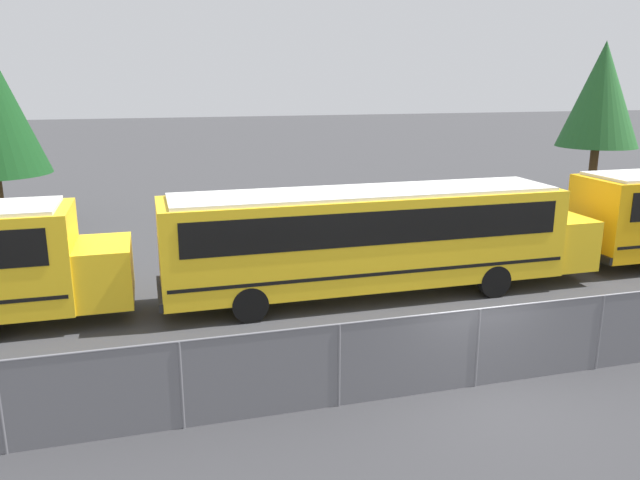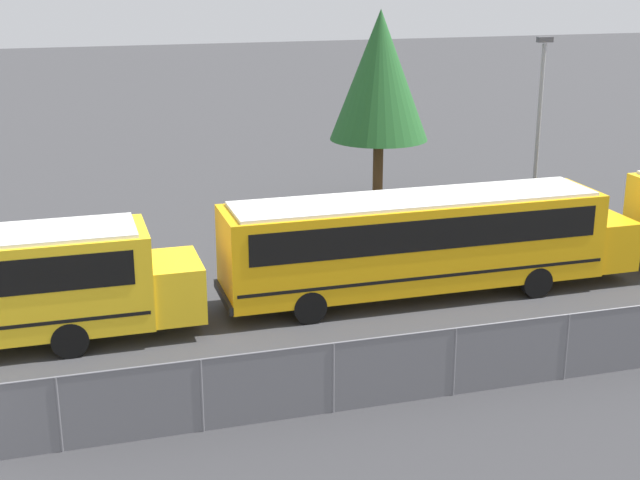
{
  "view_description": "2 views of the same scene",
  "coord_description": "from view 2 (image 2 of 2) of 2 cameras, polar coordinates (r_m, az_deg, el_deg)",
  "views": [
    {
      "loc": [
        -6.53,
        -10.87,
        6.44
      ],
      "look_at": [
        -1.74,
        6.15,
        1.85
      ],
      "focal_mm": 35.0,
      "sensor_mm": 36.0,
      "label": 1
    },
    {
      "loc": [
        3.57,
        -17.96,
        10.15
      ],
      "look_at": [
        10.74,
        6.09,
        2.31
      ],
      "focal_mm": 50.0,
      "sensor_mm": 36.0,
      "label": 2
    }
  ],
  "objects": [
    {
      "name": "school_bus_4",
      "position": [
        27.97,
        6.62,
        0.17
      ],
      "size": [
        13.58,
        2.59,
        3.27
      ],
      "color": "#EDA80F",
      "rests_on": "ground_plane"
    },
    {
      "name": "tree_2",
      "position": [
        37.95,
        3.85,
        10.44
      ],
      "size": [
        4.17,
        4.17,
        8.34
      ],
      "color": "#51381E",
      "rests_on": "ground_plane"
    },
    {
      "name": "light_pole",
      "position": [
        35.51,
        13.81,
        7.09
      ],
      "size": [
        0.6,
        0.24,
        7.49
      ],
      "color": "gray",
      "rests_on": "ground_plane"
    }
  ]
}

